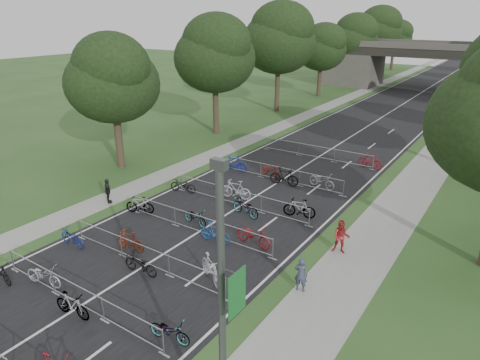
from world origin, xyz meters
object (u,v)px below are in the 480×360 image
object	(u,v)px
overpass_bridge	(428,67)
pedestrian_c	(108,191)
pedestrian_b	(341,237)
lamppost	(223,321)
pedestrian_a	(301,275)

from	to	relation	value
overpass_bridge	pedestrian_c	bearing A→B (deg)	-97.36
pedestrian_b	pedestrian_c	bearing A→B (deg)	173.95
lamppost	pedestrian_b	world-z (taller)	lamppost
overpass_bridge	pedestrian_c	size ratio (longest dim) A/B	19.86
pedestrian_b	pedestrian_c	xyz separation A→B (m)	(-14.02, -2.36, -0.07)
pedestrian_c	overpass_bridge	bearing A→B (deg)	-67.29
pedestrian_b	overpass_bridge	bearing A→B (deg)	82.16
lamppost	pedestrian_c	bearing A→B (deg)	149.58
lamppost	pedestrian_a	size ratio (longest dim) A/B	5.29
pedestrian_a	pedestrian_c	world-z (taller)	pedestrian_c
overpass_bridge	pedestrian_b	size ratio (longest dim) A/B	18.30
pedestrian_a	pedestrian_b	size ratio (longest dim) A/B	0.92
pedestrian_b	pedestrian_a	bearing A→B (deg)	-109.14
lamppost	pedestrian_a	distance (m)	8.43
lamppost	pedestrian_a	bearing A→B (deg)	101.52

